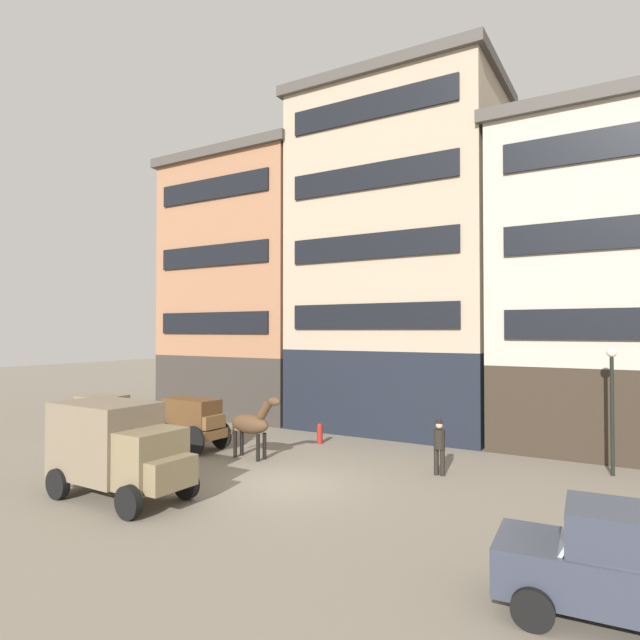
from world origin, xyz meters
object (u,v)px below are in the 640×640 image
sedan_dark (104,417)px  pedestrian_officer (439,445)px  streetlamp_curbside (612,392)px  sedan_light (621,566)px  fire_hydrant_curbside (320,433)px  delivery_truck_near (118,447)px  draft_horse (252,424)px  cargo_wagon (192,420)px

sedan_dark → pedestrian_officer: 14.51m
sedan_dark → streetlamp_curbside: (19.22, 4.44, 1.76)m
sedan_light → fire_hydrant_curbside: bearing=140.3°
delivery_truck_near → pedestrian_officer: delivery_truck_near is taller
sedan_dark → streetlamp_curbside: streetlamp_curbside is taller
delivery_truck_near → fire_hydrant_curbside: (1.20, 8.97, -1.00)m
sedan_light → fire_hydrant_curbside: sedan_light is taller
draft_horse → sedan_dark: (-7.83, -0.32, -0.36)m
sedan_dark → fire_hydrant_curbside: bearing=23.6°
streetlamp_curbside → fire_hydrant_curbside: size_ratio=4.96×
draft_horse → streetlamp_curbside: streetlamp_curbside is taller
fire_hydrant_curbside → draft_horse: bearing=-103.3°
draft_horse → fire_hydrant_curbside: bearing=76.7°
cargo_wagon → delivery_truck_near: delivery_truck_near is taller
delivery_truck_near → fire_hydrant_curbside: size_ratio=5.29×
streetlamp_curbside → fire_hydrant_curbside: bearing=-176.4°
delivery_truck_near → pedestrian_officer: size_ratio=2.45×
cargo_wagon → draft_horse: draft_horse is taller
sedan_light → draft_horse: bearing=154.5°
draft_horse → streetlamp_curbside: 12.19m
cargo_wagon → pedestrian_officer: (9.53, 1.31, -0.17)m
sedan_dark → streetlamp_curbside: size_ratio=0.93×
delivery_truck_near → pedestrian_officer: (6.96, 6.83, -0.44)m
streetlamp_curbside → cargo_wagon: bearing=-164.0°
fire_hydrant_curbside → sedan_dark: bearing=-156.4°
sedan_dark → sedan_light: same height
delivery_truck_near → streetlamp_curbside: bearing=39.3°
cargo_wagon → pedestrian_officer: 9.62m
delivery_truck_near → fire_hydrant_curbside: bearing=82.4°
delivery_truck_near → cargo_wagon: bearing=115.0°
sedan_dark → draft_horse: bearing=2.4°
draft_horse → sedan_light: size_ratio=0.62×
delivery_truck_near → fire_hydrant_curbside: 9.11m
sedan_light → streetlamp_curbside: bearing=92.5°
draft_horse → delivery_truck_near: 5.52m
sedan_dark → pedestrian_officer: bearing=6.5°
fire_hydrant_curbside → streetlamp_curbside: bearing=3.6°
draft_horse → sedan_dark: 7.85m
cargo_wagon → pedestrian_officer: bearing=7.8°
sedan_dark → sedan_light: 20.35m
delivery_truck_near → sedan_dark: size_ratio=1.14×
pedestrian_officer → fire_hydrant_curbside: (-5.76, 2.15, -0.55)m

